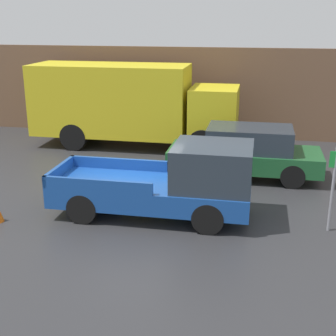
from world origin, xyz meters
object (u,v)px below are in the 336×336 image
at_px(pickup_truck, 172,183).
at_px(delivery_truck, 128,103).
at_px(car, 246,152).
at_px(parking_sign, 333,184).

distance_m(pickup_truck, delivery_truck, 7.30).
bearing_deg(car, pickup_truck, -116.00).
bearing_deg(car, parking_sign, -59.82).
bearing_deg(delivery_truck, parking_sign, -43.94).
xyz_separation_m(car, parking_sign, (2.18, -3.74, 0.37)).
bearing_deg(parking_sign, delivery_truck, 136.06).
bearing_deg(parking_sign, car, 120.18).
xyz_separation_m(pickup_truck, car, (1.77, 3.62, -0.09)).
distance_m(car, parking_sign, 4.35).
bearing_deg(pickup_truck, car, 64.00).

